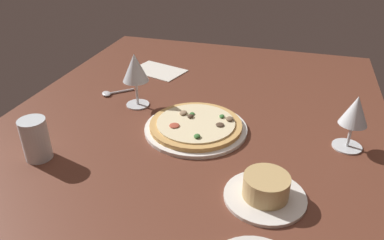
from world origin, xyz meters
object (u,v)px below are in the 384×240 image
Objects in this scene: wine_glass_far at (355,113)px; water_glass at (36,141)px; ramekin_on_saucer at (266,190)px; spoon at (110,93)px; pizza_main at (196,126)px; paper_menu at (158,71)px; wine_glass_near at (135,69)px.

water_glass is (26.34, -73.00, -5.16)cm from wine_glass_far.
ramekin_on_saucer is at bearing 90.73° from water_glass.
pizza_main is at bearing 67.25° from spoon.
spoon is at bearing -123.79° from ramekin_on_saucer.
wine_glass_far is at bearing 78.61° from paper_menu.
spoon is (-37.56, -0.02, -4.38)cm from water_glass.
wine_glass_far is (-2.77, 39.65, 8.79)cm from pizza_main.
paper_menu is (-34.70, -65.19, -9.85)cm from wine_glass_far.
wine_glass_far is 74.50cm from paper_menu.
wine_glass_near reaches higher than water_glass.
spoon is at bearing -1.82° from paper_menu.
pizza_main is 2.68× the size of water_glass.
ramekin_on_saucer reaches higher than pizza_main.
pizza_main reaches higher than spoon.
pizza_main is 45.36cm from paper_menu.
wine_glass_far is 74.49cm from spoon.
ramekin_on_saucer is 1.65× the size of water_glass.
ramekin_on_saucer is 1.21× the size of wine_glass_far.
paper_menu is (-28.08, -4.00, -11.74)cm from wine_glass_near.
wine_glass_near is at bearing -113.56° from pizza_main.
pizza_main is 40.70cm from wine_glass_far.
spoon is at bearing -112.75° from pizza_main.
wine_glass_far is 77.78cm from water_glass.
wine_glass_near reaches higher than pizza_main.
ramekin_on_saucer reaches higher than paper_menu.
paper_menu is (-61.04, 7.81, -4.69)cm from water_glass.
pizza_main is at bearing 66.44° from wine_glass_near.
ramekin_on_saucer is at bearing 54.70° from paper_menu.
ramekin_on_saucer is at bearing 43.51° from pizza_main.
wine_glass_far is at bearing 81.26° from spoon.
water_glass is 0.55× the size of paper_menu.
wine_glass_near is 30.69cm from paper_menu.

